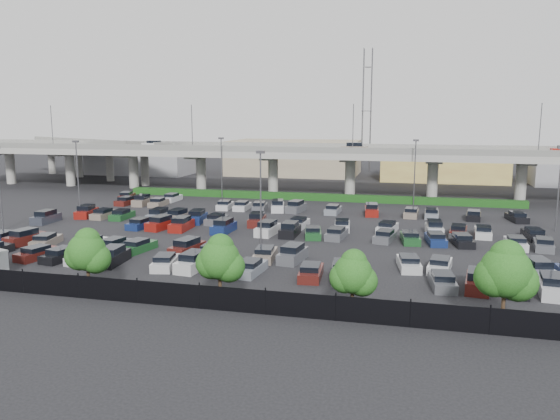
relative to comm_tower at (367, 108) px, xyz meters
name	(u,v)px	position (x,y,z in m)	size (l,w,h in m)	color
ground	(279,231)	(-4.00, -74.00, -15.61)	(280.00, 280.00, 0.00)	black
overpass	(321,155)	(-4.21, -42.00, -8.64)	(150.00, 13.00, 15.80)	gray
on_ramp	(95,148)	(-56.10, -30.95, -8.76)	(50.93, 30.13, 8.80)	gray
hedge	(315,197)	(-4.00, -49.00, -15.06)	(66.00, 1.60, 1.10)	#133910
fence	(186,296)	(-4.05, -102.00, -14.71)	(70.00, 0.10, 2.00)	black
tree_row	(202,257)	(-3.30, -100.53, -12.09)	(65.07, 3.66, 5.94)	#332316
parked_cars	(259,232)	(-5.33, -78.09, -15.00)	(63.19, 41.69, 1.67)	#313540
light_poles	(251,177)	(-8.12, -72.00, -9.37)	(66.90, 48.38, 10.30)	#48474C
distant_buildings	(398,161)	(8.38, -12.19, -11.87)	(138.00, 24.00, 9.00)	gray
comm_tower	(367,108)	(0.00, 0.00, 0.00)	(2.40, 2.40, 30.00)	#48474C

